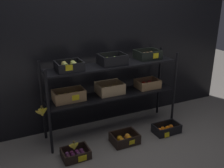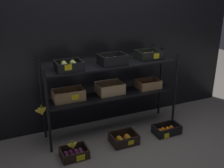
{
  "view_description": "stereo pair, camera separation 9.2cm",
  "coord_description": "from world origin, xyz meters",
  "px_view_note": "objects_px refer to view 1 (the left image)",
  "views": [
    {
      "loc": [
        -1.33,
        -2.81,
        1.82
      ],
      "look_at": [
        0.0,
        0.0,
        0.66
      ],
      "focal_mm": 42.19,
      "sensor_mm": 36.0,
      "label": 1
    },
    {
      "loc": [
        -1.25,
        -2.85,
        1.82
      ],
      "look_at": [
        0.0,
        0.0,
        0.66
      ],
      "focal_mm": 42.19,
      "sensor_mm": 36.0,
      "label": 2
    }
  ],
  "objects_px": {
    "crate_ground_plum": "(76,154)",
    "banana_bunch_loose": "(74,146)",
    "crate_ground_orange": "(125,139)",
    "crate_ground_tangerine": "(166,129)",
    "display_rack": "(110,80)"
  },
  "relations": [
    {
      "from": "crate_ground_plum",
      "to": "banana_bunch_loose",
      "type": "height_order",
      "value": "banana_bunch_loose"
    },
    {
      "from": "crate_ground_plum",
      "to": "crate_ground_orange",
      "type": "xyz_separation_m",
      "value": [
        0.64,
        0.03,
        0.01
      ]
    },
    {
      "from": "crate_ground_tangerine",
      "to": "banana_bunch_loose",
      "type": "relative_size",
      "value": 2.68
    },
    {
      "from": "crate_ground_tangerine",
      "to": "crate_ground_plum",
      "type": "bearing_deg",
      "value": -179.59
    },
    {
      "from": "crate_ground_plum",
      "to": "crate_ground_orange",
      "type": "bearing_deg",
      "value": 3.02
    },
    {
      "from": "display_rack",
      "to": "crate_ground_orange",
      "type": "height_order",
      "value": "display_rack"
    },
    {
      "from": "crate_ground_orange",
      "to": "banana_bunch_loose",
      "type": "xyz_separation_m",
      "value": [
        -0.66,
        -0.03,
        0.1
      ]
    },
    {
      "from": "display_rack",
      "to": "crate_ground_tangerine",
      "type": "relative_size",
      "value": 5.26
    },
    {
      "from": "display_rack",
      "to": "banana_bunch_loose",
      "type": "xyz_separation_m",
      "value": [
        -0.62,
        -0.39,
        -0.56
      ]
    },
    {
      "from": "crate_ground_orange",
      "to": "banana_bunch_loose",
      "type": "distance_m",
      "value": 0.67
    },
    {
      "from": "crate_ground_plum",
      "to": "banana_bunch_loose",
      "type": "xyz_separation_m",
      "value": [
        -0.01,
        -0.0,
        0.11
      ]
    },
    {
      "from": "crate_ground_orange",
      "to": "crate_ground_plum",
      "type": "bearing_deg",
      "value": -176.98
    },
    {
      "from": "crate_ground_plum",
      "to": "display_rack",
      "type": "bearing_deg",
      "value": 32.7
    },
    {
      "from": "display_rack",
      "to": "banana_bunch_loose",
      "type": "height_order",
      "value": "display_rack"
    },
    {
      "from": "display_rack",
      "to": "banana_bunch_loose",
      "type": "relative_size",
      "value": 14.13
    }
  ]
}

